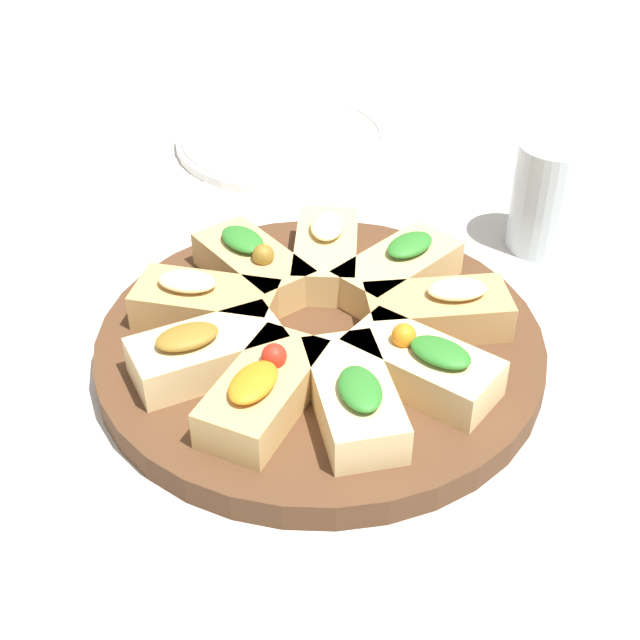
{
  "coord_description": "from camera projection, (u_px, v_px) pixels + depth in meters",
  "views": [
    {
      "loc": [
        0.54,
        -0.14,
        0.46
      ],
      "look_at": [
        0.0,
        0.0,
        0.04
      ],
      "focal_mm": 50.0,
      "sensor_mm": 36.0,
      "label": 1
    }
  ],
  "objects": [
    {
      "name": "focaccia_slice_1",
      "position": [
        253.0,
        265.0,
        0.76
      ],
      "size": [
        0.12,
        0.09,
        0.05
      ],
      "color": "tan",
      "rests_on": "serving_board"
    },
    {
      "name": "focaccia_slice_5",
      "position": [
        348.0,
        398.0,
        0.62
      ],
      "size": [
        0.12,
        0.06,
        0.04
      ],
      "color": "#E5C689",
      "rests_on": "serving_board"
    },
    {
      "name": "focaccia_slice_7",
      "position": [
        439.0,
        310.0,
        0.71
      ],
      "size": [
        0.07,
        0.12,
        0.04
      ],
      "color": "tan",
      "rests_on": "serving_board"
    },
    {
      "name": "ground_plane",
      "position": [
        320.0,
        358.0,
        0.72
      ],
      "size": [
        3.0,
        3.0,
        0.0
      ],
      "primitive_type": "plane",
      "color": "beige"
    },
    {
      "name": "focaccia_slice_6",
      "position": [
        422.0,
        365.0,
        0.65
      ],
      "size": [
        0.12,
        0.11,
        0.05
      ],
      "color": "#E5C689",
      "rests_on": "serving_board"
    },
    {
      "name": "serving_board",
      "position": [
        320.0,
        347.0,
        0.71
      ],
      "size": [
        0.36,
        0.36,
        0.02
      ],
      "primitive_type": "cylinder",
      "color": "#51331E",
      "rests_on": "ground_plane"
    },
    {
      "name": "water_glass",
      "position": [
        549.0,
        196.0,
        0.83
      ],
      "size": [
        0.07,
        0.07,
        0.11
      ],
      "primitive_type": "cylinder",
      "color": "silver",
      "rests_on": "ground_plane"
    },
    {
      "name": "focaccia_slice_8",
      "position": [
        399.0,
        270.0,
        0.75
      ],
      "size": [
        0.1,
        0.12,
        0.04
      ],
      "color": "#DBB775",
      "rests_on": "serving_board"
    },
    {
      "name": "focaccia_slice_2",
      "position": [
        205.0,
        303.0,
        0.71
      ],
      "size": [
        0.1,
        0.12,
        0.04
      ],
      "color": "tan",
      "rests_on": "serving_board"
    },
    {
      "name": "focaccia_slice_0",
      "position": [
        326.0,
        253.0,
        0.77
      ],
      "size": [
        0.12,
        0.08,
        0.04
      ],
      "color": "#DBB775",
      "rests_on": "serving_board"
    },
    {
      "name": "plate_left",
      "position": [
        284.0,
        138.0,
        1.03
      ],
      "size": [
        0.25,
        0.25,
        0.02
      ],
      "color": "white",
      "rests_on": "ground_plane"
    },
    {
      "name": "focaccia_slice_3",
      "position": [
        206.0,
        352.0,
        0.66
      ],
      "size": [
        0.07,
        0.12,
        0.04
      ],
      "color": "#E5C689",
      "rests_on": "serving_board"
    },
    {
      "name": "focaccia_slice_4",
      "position": [
        264.0,
        391.0,
        0.63
      ],
      "size": [
        0.12,
        0.11,
        0.05
      ],
      "color": "tan",
      "rests_on": "serving_board"
    }
  ]
}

